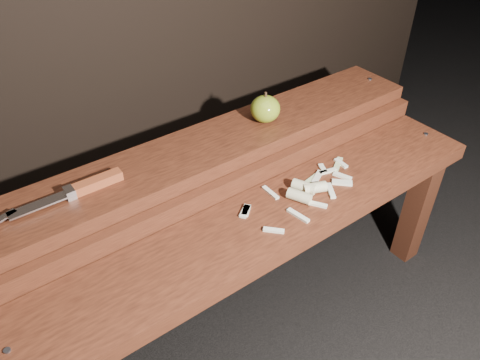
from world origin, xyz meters
TOP-DOWN VIEW (x-y plane):
  - ground at (0.00, 0.00)m, footprint 60.00×60.00m
  - bench_front_tier at (0.00, -0.06)m, footprint 1.20×0.20m
  - bench_rear_tier at (0.00, 0.17)m, footprint 1.20×0.21m
  - apple at (0.16, 0.17)m, footprint 0.08×0.08m
  - knife at (-0.32, 0.17)m, footprint 0.26×0.03m
  - apple_scraps at (0.12, -0.04)m, footprint 0.35×0.15m

SIDE VIEW (x-z plane):
  - ground at x=0.00m, z-range 0.00..0.00m
  - bench_front_tier at x=0.00m, z-range 0.14..0.56m
  - bench_rear_tier at x=0.00m, z-range 0.16..0.67m
  - apple_scraps at x=0.12m, z-range 0.42..0.44m
  - knife at x=-0.32m, z-range 0.50..0.52m
  - apple at x=0.16m, z-range 0.49..0.57m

